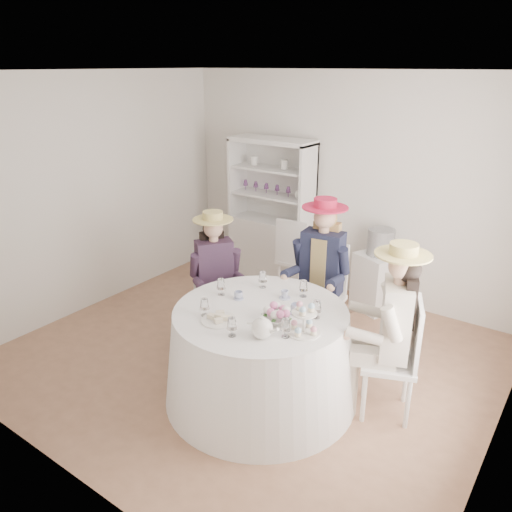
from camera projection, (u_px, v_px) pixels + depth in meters
The scene contains 22 objects.
ground at pixel (250, 356), 5.03m from camera, with size 4.50×4.50×0.00m, color #8C6146.
ceiling at pixel (249, 71), 4.06m from camera, with size 4.50×4.50×0.00m, color white.
wall_back at pixel (347, 187), 6.06m from camera, with size 4.50×4.50×0.00m, color silver.
wall_front at pixel (55, 311), 3.03m from camera, with size 4.50×4.50×0.00m, color silver.
wall_left at pixel (93, 194), 5.76m from camera, with size 4.50×4.50×0.00m, color silver.
tea_table at pixel (261, 354), 4.29m from camera, with size 1.66×1.66×0.84m.
hutch at pixel (272, 231), 6.63m from camera, with size 1.22×0.67×1.89m.
side_table at pixel (377, 282), 5.90m from camera, with size 0.44×0.44×0.69m, color silver.
hatbox at pixel (381, 242), 5.72m from camera, with size 0.31×0.31×0.31m, color black.
guest_left at pixel (215, 271), 5.04m from camera, with size 0.61×0.57×1.41m.
guest_mid at pixel (321, 266), 4.93m from camera, with size 0.58×0.60×1.57m.
guest_right at pixel (392, 322), 3.93m from camera, with size 0.63×0.57×1.51m.
spare_chair at pixel (295, 256), 6.09m from camera, with size 0.46×0.46×1.04m.
teacup_a at pixel (239, 296), 4.33m from camera, with size 0.08×0.08×0.06m, color white.
teacup_b at pixel (285, 295), 4.34m from camera, with size 0.07×0.07×0.07m, color white.
teacup_c at pixel (296, 309), 4.07m from camera, with size 0.10×0.10×0.08m, color white.
flower_bowl at pixel (273, 320), 3.93m from camera, with size 0.20×0.20×0.05m, color white.
flower_arrangement at pixel (277, 311), 3.95m from camera, with size 0.18×0.18×0.07m.
table_teapot at pixel (262, 328), 3.71m from camera, with size 0.23×0.17×0.17m.
sandwich_plate at pixel (219, 319), 3.96m from camera, with size 0.29×0.29×0.06m.
cupcake_stand at pixel (304, 323), 3.76m from camera, with size 0.25×0.25×0.24m.
stemware_set at pixel (261, 302), 4.11m from camera, with size 0.98×0.98×0.15m.
Camera 1 is at (2.56, -3.49, 2.76)m, focal length 35.00 mm.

